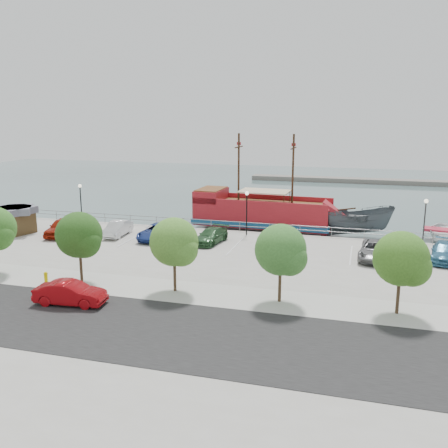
# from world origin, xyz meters

# --- Properties ---
(ground) EXTENTS (160.00, 160.00, 0.00)m
(ground) POSITION_xyz_m (0.00, 0.00, -1.00)
(ground) COLOR #3A5353
(land_slab) EXTENTS (100.00, 58.00, 1.20)m
(land_slab) POSITION_xyz_m (0.00, -21.00, -0.60)
(land_slab) COLOR #9D998D
(land_slab) RESTS_ON ground
(street) EXTENTS (100.00, 8.00, 0.04)m
(street) POSITION_xyz_m (0.00, -16.00, 0.01)
(street) COLOR black
(street) RESTS_ON land_slab
(sidewalk) EXTENTS (100.00, 4.00, 0.05)m
(sidewalk) POSITION_xyz_m (0.00, -10.00, 0.01)
(sidewalk) COLOR #B1AFA6
(sidewalk) RESTS_ON land_slab
(seawall_railing) EXTENTS (50.00, 0.06, 1.00)m
(seawall_railing) POSITION_xyz_m (0.00, 7.80, 0.53)
(seawall_railing) COLOR gray
(seawall_railing) RESTS_ON land_slab
(far_shore) EXTENTS (40.00, 3.00, 0.80)m
(far_shore) POSITION_xyz_m (10.00, 55.00, -0.60)
(far_shore) COLOR slate
(far_shore) RESTS_ON ground
(pirate_ship) EXTENTS (17.43, 5.61, 10.91)m
(pirate_ship) POSITION_xyz_m (1.47, 13.11, 0.83)
(pirate_ship) COLOR #A51820
(pirate_ship) RESTS_ON ground
(patrol_boat) EXTENTS (8.20, 5.13, 2.97)m
(patrol_boat) POSITION_xyz_m (10.28, 12.44, 0.49)
(patrol_boat) COLOR #485055
(patrol_boat) RESTS_ON ground
(speedboat) EXTENTS (5.90, 7.40, 1.37)m
(speedboat) POSITION_xyz_m (18.81, 13.36, -0.31)
(speedboat) COLOR white
(speedboat) RESTS_ON ground
(dock_west) EXTENTS (6.57, 2.64, 0.36)m
(dock_west) POSITION_xyz_m (-13.58, 9.20, -0.82)
(dock_west) COLOR gray
(dock_west) RESTS_ON ground
(dock_mid) EXTENTS (6.55, 3.64, 0.36)m
(dock_mid) POSITION_xyz_m (8.45, 9.20, -0.82)
(dock_mid) COLOR gray
(dock_mid) RESTS_ON ground
(dock_east) EXTENTS (6.42, 3.55, 0.35)m
(dock_east) POSITION_xyz_m (15.14, 9.20, -0.82)
(dock_east) COLOR gray
(dock_east) RESTS_ON ground
(shed) EXTENTS (3.96, 3.96, 2.64)m
(shed) POSITION_xyz_m (-22.02, 1.03, 1.41)
(shed) COLOR #4F3C1F
(shed) RESTS_ON land_slab
(street_sedan) EXTENTS (4.56, 1.96, 1.46)m
(street_sedan) POSITION_xyz_m (-6.38, -13.92, 0.73)
(street_sedan) COLOR #9A090E
(street_sedan) RESTS_ON street
(fire_hydrant) EXTENTS (0.27, 0.27, 0.77)m
(fire_hydrant) POSITION_xyz_m (-10.33, -10.80, 0.42)
(fire_hydrant) COLOR #D4B600
(fire_hydrant) RESTS_ON sidewalk
(lamp_post_left) EXTENTS (0.36, 0.36, 4.28)m
(lamp_post_left) POSITION_xyz_m (-18.00, 6.50, 2.94)
(lamp_post_left) COLOR black
(lamp_post_left) RESTS_ON land_slab
(lamp_post_mid) EXTENTS (0.36, 0.36, 4.28)m
(lamp_post_mid) POSITION_xyz_m (0.00, 6.50, 2.94)
(lamp_post_mid) COLOR black
(lamp_post_mid) RESTS_ON land_slab
(lamp_post_right) EXTENTS (0.36, 0.36, 4.28)m
(lamp_post_right) POSITION_xyz_m (16.00, 6.50, 2.94)
(lamp_post_right) COLOR black
(lamp_post_right) RESTS_ON land_slab
(tree_c) EXTENTS (3.30, 3.20, 5.00)m
(tree_c) POSITION_xyz_m (-7.85, -10.07, 3.30)
(tree_c) COLOR #473321
(tree_c) RESTS_ON sidewalk
(tree_d) EXTENTS (3.30, 3.20, 5.00)m
(tree_d) POSITION_xyz_m (-0.85, -10.07, 3.30)
(tree_d) COLOR #473321
(tree_d) RESTS_ON sidewalk
(tree_e) EXTENTS (3.30, 3.20, 5.00)m
(tree_e) POSITION_xyz_m (6.15, -10.07, 3.30)
(tree_e) COLOR #473321
(tree_e) RESTS_ON sidewalk
(tree_f) EXTENTS (3.30, 3.20, 5.00)m
(tree_f) POSITION_xyz_m (13.15, -10.07, 3.30)
(tree_f) COLOR #473321
(tree_f) RESTS_ON sidewalk
(parked_car_a) EXTENTS (2.61, 5.12, 1.67)m
(parked_car_a) POSITION_xyz_m (-17.07, 1.50, 0.83)
(parked_car_a) COLOR #971B09
(parked_car_a) RESTS_ON land_slab
(parked_car_b) EXTENTS (1.77, 4.42, 1.43)m
(parked_car_b) POSITION_xyz_m (-11.87, 2.79, 0.71)
(parked_car_b) COLOR silver
(parked_car_b) RESTS_ON land_slab
(parked_car_c) EXTENTS (2.58, 5.19, 1.41)m
(parked_car_c) POSITION_xyz_m (-7.72, 2.64, 0.71)
(parked_car_c) COLOR navy
(parked_car_c) RESTS_ON land_slab
(parked_car_d) EXTENTS (2.56, 4.85, 1.34)m
(parked_car_d) POSITION_xyz_m (-2.43, 2.66, 0.67)
(parked_car_d) COLOR #2B562E
(parked_car_d) RESTS_ON land_slab
(parked_car_e) EXTENTS (2.16, 4.16, 1.35)m
(parked_car_e) POSITION_xyz_m (3.37, 2.18, 0.68)
(parked_car_e) COLOR black
(parked_car_e) RESTS_ON land_slab
(parked_car_g) EXTENTS (2.90, 5.46, 1.46)m
(parked_car_g) POSITION_xyz_m (11.91, 1.39, 0.73)
(parked_car_g) COLOR slate
(parked_car_g) RESTS_ON land_slab
(parked_car_h) EXTENTS (2.84, 5.26, 1.45)m
(parked_car_h) POSITION_xyz_m (17.25, 2.44, 0.72)
(parked_car_h) COLOR teal
(parked_car_h) RESTS_ON land_slab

